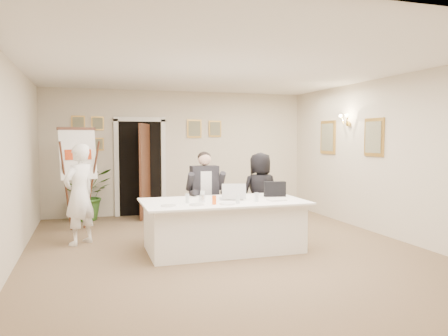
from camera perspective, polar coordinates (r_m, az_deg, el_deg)
name	(u,v)px	position (r m, az deg, el deg)	size (l,w,h in m)	color
floor	(225,249)	(6.93, 0.15, -10.57)	(7.00, 7.00, 0.00)	brown
ceiling	(225,68)	(6.79, 0.15, 12.95)	(6.00, 7.00, 0.02)	white
wall_back	(179,152)	(10.11, -5.85, 2.03)	(6.00, 0.10, 2.80)	beige
wall_front	(361,182)	(3.55, 17.47, -1.74)	(6.00, 0.10, 2.80)	beige
wall_left	(11,163)	(6.48, -26.05, 0.55)	(0.10, 7.00, 2.80)	beige
wall_right	(389,157)	(8.14, 20.73, 1.32)	(0.10, 7.00, 2.80)	beige
doorway	(142,169)	(9.81, -10.68, -0.17)	(1.14, 0.86, 2.20)	black
pictures_back_wall	(144,133)	(9.94, -10.37, 4.55)	(3.40, 0.06, 0.80)	gold
pictures_right_wall	(348,137)	(9.09, 15.95, 3.89)	(0.06, 2.20, 0.80)	gold
wall_sconce	(346,120)	(9.06, 15.62, 6.11)	(0.20, 0.30, 0.24)	gold
conference_table	(223,225)	(6.81, -0.09, -7.44)	(2.48, 1.33, 0.78)	white
seated_man	(205,194)	(7.67, -2.48, -3.38)	(0.65, 0.69, 1.52)	black
flip_chart	(77,184)	(8.63, -18.62, -1.99)	(0.68, 0.49, 1.89)	#341F10
standing_man	(79,194)	(7.48, -18.36, -3.29)	(0.60, 0.39, 1.64)	white
standing_woman	(260,193)	(7.94, 4.74, -3.28)	(0.72, 0.47, 1.48)	black
potted_palm	(87,194)	(9.67, -17.47, -3.29)	(0.99, 0.85, 1.10)	#2F5C1E
laptop	(231,190)	(6.87, 0.94, -2.93)	(0.37, 0.38, 0.28)	#B7BABC
laptop_bag	(275,189)	(7.22, 6.66, -2.74)	(0.35, 0.10, 0.25)	black
paper_stack	(277,200)	(6.77, 6.88, -4.14)	(0.27, 0.19, 0.03)	white
plate_left	(169,206)	(6.23, -7.25, -4.90)	(0.23, 0.23, 0.01)	white
plate_mid	(197,205)	(6.28, -3.59, -4.81)	(0.22, 0.22, 0.01)	white
plate_near	(227,204)	(6.36, 0.42, -4.70)	(0.23, 0.23, 0.01)	white
glass_a	(187,198)	(6.48, -4.82, -3.98)	(0.06, 0.06, 0.14)	silver
glass_b	(238,199)	(6.42, 1.80, -4.05)	(0.06, 0.06, 0.14)	silver
glass_c	(256,197)	(6.62, 4.26, -3.81)	(0.06, 0.06, 0.14)	silver
glass_d	(202,195)	(6.79, -2.84, -3.61)	(0.07, 0.07, 0.14)	silver
oj_glass	(214,200)	(6.34, -1.29, -4.20)	(0.06, 0.06, 0.13)	#FF5D15
steel_jug	(202,199)	(6.56, -2.90, -4.02)	(0.10, 0.10, 0.11)	silver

